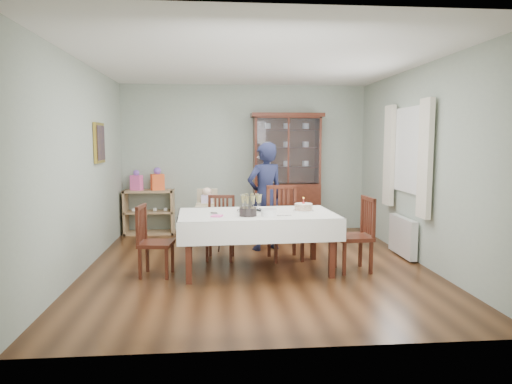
{
  "coord_description": "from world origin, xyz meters",
  "views": [
    {
      "loc": [
        -0.53,
        -6.01,
        1.68
      ],
      "look_at": [
        0.01,
        0.2,
        0.98
      ],
      "focal_mm": 32.0,
      "sensor_mm": 36.0,
      "label": 1
    }
  ],
  "objects": [
    {
      "name": "birthday_cake",
      "position": [
        0.6,
        -0.16,
        0.81
      ],
      "size": [
        0.27,
        0.27,
        0.18
      ],
      "color": "white",
      "rests_on": "dining_table"
    },
    {
      "name": "sideboard",
      "position": [
        -1.75,
        2.28,
        0.4
      ],
      "size": [
        0.9,
        0.38,
        0.8
      ],
      "color": "tan",
      "rests_on": "floor"
    },
    {
      "name": "cutlery",
      "position": [
        -0.6,
        -0.24,
        0.77
      ],
      "size": [
        0.11,
        0.15,
        0.01
      ],
      "primitive_type": null,
      "rotation": [
        0.0,
        0.0,
        0.09
      ],
      "color": "silver",
      "rests_on": "dining_table"
    },
    {
      "name": "picture_frame",
      "position": [
        -2.22,
        0.8,
        1.65
      ],
      "size": [
        0.04,
        0.48,
        0.58
      ],
      "primitive_type": "cube",
      "color": "gold",
      "rests_on": "room_shell"
    },
    {
      "name": "napkin_stack",
      "position": [
        -0.53,
        -0.49,
        0.77
      ],
      "size": [
        0.16,
        0.16,
        0.02
      ],
      "primitive_type": "cube",
      "rotation": [
        0.0,
        0.0,
        -0.34
      ],
      "color": "#FF5DB0",
      "rests_on": "dining_table"
    },
    {
      "name": "radiator",
      "position": [
        2.16,
        0.3,
        0.3
      ],
      "size": [
        0.1,
        0.8,
        0.55
      ],
      "primitive_type": "cube",
      "color": "white",
      "rests_on": "floor"
    },
    {
      "name": "plate_stack_white",
      "position": [
        0.11,
        -0.49,
        0.8
      ],
      "size": [
        0.24,
        0.24,
        0.08
      ],
      "primitive_type": "cylinder",
      "rotation": [
        0.0,
        0.0,
        0.27
      ],
      "color": "white",
      "rests_on": "dining_table"
    },
    {
      "name": "chair_end_right",
      "position": [
        1.24,
        -0.36,
        0.29
      ],
      "size": [
        0.46,
        0.46,
        0.96
      ],
      "rotation": [
        0.0,
        0.0,
        -1.5
      ],
      "color": "#4B1F12",
      "rests_on": "floor"
    },
    {
      "name": "high_chair",
      "position": [
        -0.68,
        0.99,
        0.38
      ],
      "size": [
        0.44,
        0.44,
        0.97
      ],
      "rotation": [
        0.0,
        0.0,
        -0.03
      ],
      "color": "black",
      "rests_on": "floor"
    },
    {
      "name": "chair_far_left",
      "position": [
        -0.48,
        0.39,
        0.27
      ],
      "size": [
        0.45,
        0.45,
        0.9
      ],
      "rotation": [
        0.0,
        0.0,
        -0.12
      ],
      "color": "#4B1F12",
      "rests_on": "floor"
    },
    {
      "name": "room_shell",
      "position": [
        0.0,
        0.53,
        1.7
      ],
      "size": [
        5.0,
        5.0,
        5.0
      ],
      "color": "#9EAA99",
      "rests_on": "floor"
    },
    {
      "name": "chair_far_right",
      "position": [
        0.43,
        0.31,
        0.31
      ],
      "size": [
        0.52,
        0.52,
        1.04
      ],
      "rotation": [
        0.0,
        0.0,
        0.13
      ],
      "color": "#4B1F12",
      "rests_on": "floor"
    },
    {
      "name": "gift_bag_pink",
      "position": [
        -1.96,
        2.26,
        0.96
      ],
      "size": [
        0.23,
        0.19,
        0.37
      ],
      "color": "#FF5DB0",
      "rests_on": "sideboard"
    },
    {
      "name": "curtain_right",
      "position": [
        2.16,
        0.92,
        1.45
      ],
      "size": [
        0.07,
        0.3,
        1.55
      ],
      "primitive_type": "cube",
      "color": "silver",
      "rests_on": "room_shell"
    },
    {
      "name": "window",
      "position": [
        2.22,
        0.3,
        1.55
      ],
      "size": [
        0.04,
        1.02,
        1.22
      ],
      "primitive_type": "cube",
      "color": "white",
      "rests_on": "room_shell"
    },
    {
      "name": "dining_table",
      "position": [
        -0.02,
        -0.24,
        0.38
      ],
      "size": [
        2.05,
        1.24,
        0.76
      ],
      "rotation": [
        0.0,
        0.0,
        0.05
      ],
      "color": "#4B1F12",
      "rests_on": "floor"
    },
    {
      "name": "floor",
      "position": [
        0.0,
        0.0,
        0.0
      ],
      "size": [
        5.0,
        5.0,
        0.0
      ],
      "primitive_type": "plane",
      "color": "#593319",
      "rests_on": "ground"
    },
    {
      "name": "champagne_tray",
      "position": [
        -0.08,
        -0.12,
        0.83
      ],
      "size": [
        0.38,
        0.38,
        0.23
      ],
      "color": "silver",
      "rests_on": "dining_table"
    },
    {
      "name": "china_cabinet",
      "position": [
        0.75,
        2.26,
        1.12
      ],
      "size": [
        1.3,
        0.48,
        2.18
      ],
      "color": "#4B1F12",
      "rests_on": "floor"
    },
    {
      "name": "chair_end_left",
      "position": [
        -1.3,
        -0.36,
        0.26
      ],
      "size": [
        0.44,
        0.44,
        0.89
      ],
      "rotation": [
        0.0,
        0.0,
        1.45
      ],
      "color": "#4B1F12",
      "rests_on": "floor"
    },
    {
      "name": "curtain_left",
      "position": [
        2.16,
        -0.32,
        1.45
      ],
      "size": [
        0.07,
        0.3,
        1.55
      ],
      "primitive_type": "cube",
      "color": "silver",
      "rests_on": "room_shell"
    },
    {
      "name": "plate_stack_dark",
      "position": [
        -0.15,
        -0.47,
        0.81
      ],
      "size": [
        0.26,
        0.26,
        0.1
      ],
      "primitive_type": "cylinder",
      "rotation": [
        0.0,
        0.0,
        0.21
      ],
      "color": "black",
      "rests_on": "dining_table"
    },
    {
      "name": "gift_bag_orange",
      "position": [
        -1.59,
        2.26,
        0.98
      ],
      "size": [
        0.26,
        0.22,
        0.41
      ],
      "color": "#FF5E28",
      "rests_on": "sideboard"
    },
    {
      "name": "cake_knife",
      "position": [
        0.26,
        -0.51,
        0.77
      ],
      "size": [
        0.25,
        0.03,
        0.01
      ],
      "primitive_type": "cube",
      "rotation": [
        0.0,
        0.0,
        0.02
      ],
      "color": "silver",
      "rests_on": "dining_table"
    },
    {
      "name": "woman",
      "position": [
        0.21,
        0.9,
        0.83
      ],
      "size": [
        0.71,
        0.6,
        1.66
      ],
      "primitive_type": "imported",
      "rotation": [
        0.0,
        0.0,
        3.55
      ],
      "color": "black",
      "rests_on": "floor"
    }
  ]
}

